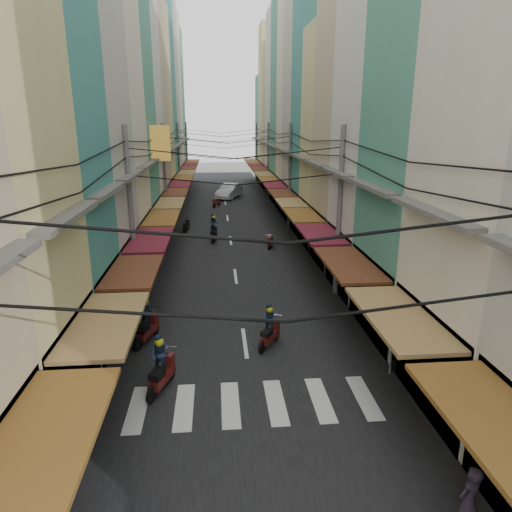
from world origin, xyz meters
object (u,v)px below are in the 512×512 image
white_car (230,198)px  traffic_sign (393,325)px  market_umbrella (393,283)px  bicycle (404,321)px

white_car → traffic_sign: (4.22, -37.76, 1.85)m
white_car → market_umbrella: (5.22, -35.09, 2.34)m
white_car → market_umbrella: bearing=-60.2°
bicycle → market_umbrella: market_umbrella is taller
bicycle → traffic_sign: bearing=173.6°
white_car → market_umbrella: 35.55m
white_car → traffic_sign: 38.04m
market_umbrella → traffic_sign: market_umbrella is taller
white_car → bicycle: white_car is taller
traffic_sign → market_umbrella: bearing=69.6°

